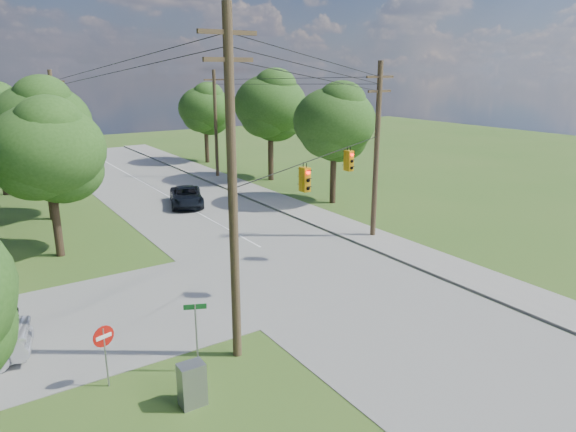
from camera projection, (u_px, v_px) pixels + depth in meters
ground at (343, 326)px, 20.80m from camera, size 140.00×140.00×0.00m
main_road at (311, 275)px, 25.87m from camera, size 10.00×100.00×0.03m
sidewalk_east at (406, 250)px, 29.40m from camera, size 2.60×100.00×0.12m
pole_sw at (232, 188)px, 16.98m from camera, size 2.00×0.32×12.00m
pole_ne at (377, 149)px, 30.42m from camera, size 2.00×0.32×10.50m
pole_north_e at (216, 123)px, 48.20m from camera, size 2.00×0.32×10.00m
pole_north_w at (57, 133)px, 40.86m from camera, size 2.00×0.32×10.00m
power_lines at (236, 85)px, 28.35m from camera, size 13.93×29.62×4.93m
traffic_signals at (329, 169)px, 24.20m from camera, size 4.91×3.27×1.05m
tree_w_near at (47, 150)px, 27.01m from camera, size 6.00×6.00×8.40m
tree_w_mid at (42, 123)px, 33.78m from camera, size 6.40×6.40×9.22m
tree_e_near at (334, 122)px, 38.27m from camera, size 6.20×6.20×8.81m
tree_e_mid at (270, 105)px, 46.39m from camera, size 6.60×6.60×9.64m
tree_e_far at (205, 108)px, 55.78m from camera, size 5.80×5.80×8.32m
car_main_north at (186, 196)px, 38.91m from camera, size 3.83×5.53×1.40m
control_cabinet at (192, 384)px, 15.73m from camera, size 0.79×0.58×1.41m
do_not_enter_sign at (104, 342)px, 16.39m from camera, size 0.71×0.23×2.18m
street_name_sign at (196, 329)px, 17.21m from camera, size 0.71×0.34×2.54m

